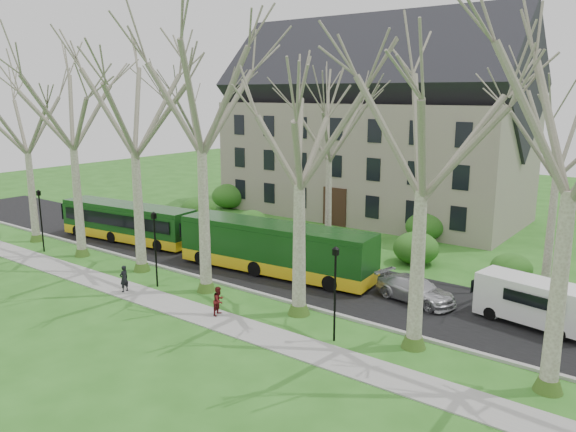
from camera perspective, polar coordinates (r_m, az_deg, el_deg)
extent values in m
plane|color=#2A641C|center=(29.94, -4.11, -8.95)|extent=(120.00, 120.00, 0.00)
cube|color=gray|center=(28.24, -7.50, -10.32)|extent=(70.00, 2.00, 0.06)
cube|color=black|center=(34.01, 2.01, -6.22)|extent=(80.00, 8.00, 0.06)
cube|color=#A5A39E|center=(30.99, -2.28, -8.04)|extent=(80.00, 0.25, 0.14)
cube|color=gray|center=(51.48, 8.44, 5.73)|extent=(26.00, 12.00, 10.00)
cylinder|color=black|center=(42.46, -23.76, -0.73)|extent=(0.10, 0.10, 4.00)
cube|color=black|center=(42.06, -24.01, 2.12)|extent=(0.22, 0.22, 0.30)
cylinder|color=black|center=(32.76, -13.30, -3.68)|extent=(0.10, 0.10, 4.00)
cube|color=black|center=(32.24, -13.48, 0.00)|extent=(0.22, 0.22, 0.30)
cylinder|color=black|center=(25.12, 4.78, -8.37)|extent=(0.10, 0.10, 4.00)
cube|color=black|center=(24.44, 4.87, -3.65)|extent=(0.22, 0.22, 0.30)
ellipsoid|color=#175017|center=(48.66, -9.09, 0.54)|extent=(2.60, 2.60, 2.00)
ellipsoid|color=#175017|center=(44.62, -3.72, -0.41)|extent=(2.60, 2.60, 2.00)
ellipsoid|color=#175017|center=(37.29, 12.86, -3.28)|extent=(2.60, 2.60, 2.00)
ellipsoid|color=#175017|center=(35.41, 21.76, -4.72)|extent=(2.60, 2.60, 2.00)
ellipsoid|color=#175017|center=(54.23, -6.02, 1.85)|extent=(2.60, 2.60, 2.00)
ellipsoid|color=#175017|center=(43.40, 13.73, -1.11)|extent=(2.60, 2.60, 2.00)
imported|color=#B4B4B9|center=(30.67, 12.82, -7.30)|extent=(4.76, 2.69, 1.30)
imported|color=black|center=(32.59, -16.32, -6.12)|extent=(0.39, 0.57, 1.51)
imported|color=#571414|center=(28.40, -7.04, -8.53)|extent=(0.67, 0.80, 1.45)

